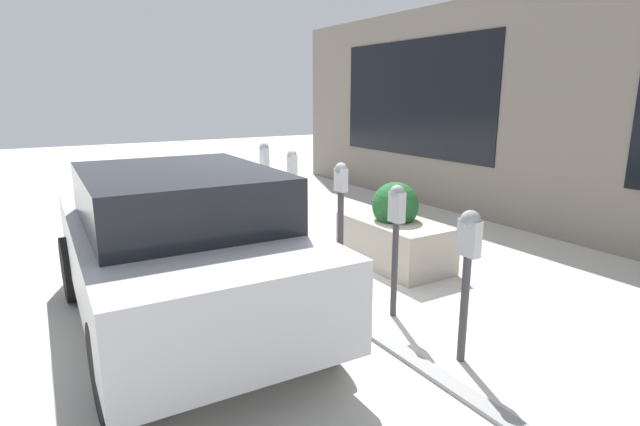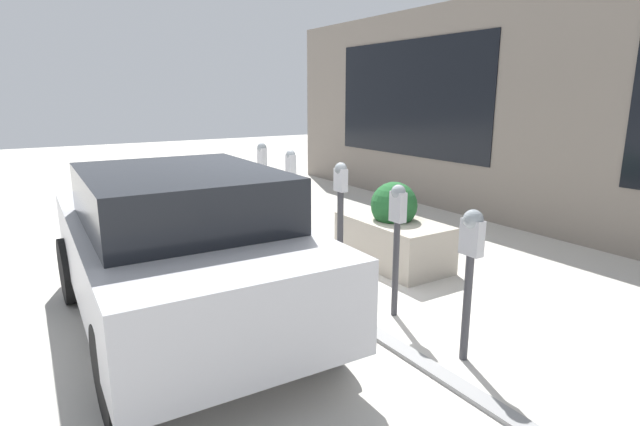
{
  "view_description": "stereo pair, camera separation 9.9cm",
  "coord_description": "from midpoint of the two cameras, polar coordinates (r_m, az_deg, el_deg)",
  "views": [
    {
      "loc": [
        -4.79,
        2.8,
        2.27
      ],
      "look_at": [
        0.0,
        -0.1,
        0.93
      ],
      "focal_mm": 28.0,
      "sensor_mm": 36.0,
      "label": 1
    },
    {
      "loc": [
        -4.74,
        2.88,
        2.27
      ],
      "look_at": [
        0.0,
        -0.1,
        0.93
      ],
      "focal_mm": 28.0,
      "sensor_mm": 36.0,
      "label": 2
    }
  ],
  "objects": [
    {
      "name": "ground_plane",
      "position": [
        5.99,
        -1.3,
        -8.78
      ],
      "size": [
        40.0,
        40.0,
        0.0
      ],
      "primitive_type": "plane",
      "color": "beige"
    },
    {
      "name": "parked_car_front",
      "position": [
        5.02,
        -16.36,
        -3.53
      ],
      "size": [
        4.02,
        1.95,
        1.59
      ],
      "rotation": [
        0.0,
        0.0,
        -0.03
      ],
      "color": "#B7B7BC",
      "rests_on": "ground_plane"
    },
    {
      "name": "parking_meter_fourth",
      "position": [
        6.71,
        -3.74,
        2.7
      ],
      "size": [
        0.14,
        0.12,
        1.55
      ],
      "color": "#38383D",
      "rests_on": "ground_plane"
    },
    {
      "name": "parking_meter_middle",
      "position": [
        5.87,
        1.87,
        0.86
      ],
      "size": [
        0.17,
        0.14,
        1.5
      ],
      "color": "#38383D",
      "rests_on": "ground_plane"
    },
    {
      "name": "planter_box",
      "position": [
        6.81,
        7.92,
        -2.35
      ],
      "size": [
        1.59,
        0.84,
        1.13
      ],
      "color": "#B2A899",
      "rests_on": "ground_plane"
    },
    {
      "name": "parking_meter_second",
      "position": [
        5.08,
        8.26,
        -1.43
      ],
      "size": [
        0.17,
        0.15,
        1.39
      ],
      "color": "#38383D",
      "rests_on": "ground_plane"
    },
    {
      "name": "curb_strip",
      "position": [
        5.94,
        -1.97,
        -8.75
      ],
      "size": [
        14.99,
        0.16,
        0.04
      ],
      "color": "gray",
      "rests_on": "ground_plane"
    },
    {
      "name": "parking_meter_nearest",
      "position": [
        4.34,
        16.21,
        -4.59
      ],
      "size": [
        0.2,
        0.17,
        1.35
      ],
      "color": "#38383D",
      "rests_on": "ground_plane"
    },
    {
      "name": "parking_meter_farthest",
      "position": [
        7.61,
        -6.96,
        4.39
      ],
      "size": [
        0.17,
        0.14,
        1.55
      ],
      "color": "#38383D",
      "rests_on": "ground_plane"
    },
    {
      "name": "building_facade",
      "position": [
        8.73,
        25.15,
        10.34
      ],
      "size": [
        14.99,
        0.17,
        3.94
      ],
      "color": "slate",
      "rests_on": "ground_plane"
    }
  ]
}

